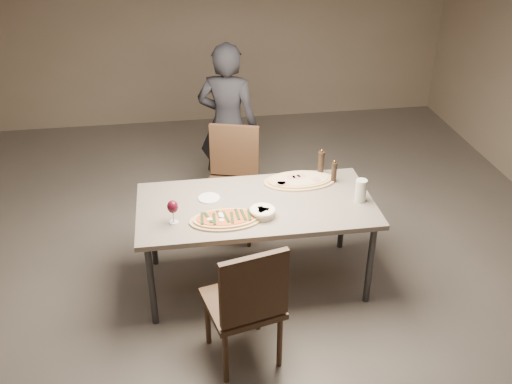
{
  "coord_description": "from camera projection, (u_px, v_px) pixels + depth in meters",
  "views": [
    {
      "loc": [
        -0.56,
        -3.67,
        3.0
      ],
      "look_at": [
        0.0,
        0.0,
        0.85
      ],
      "focal_mm": 40.0,
      "sensor_mm": 36.0,
      "label": 1
    }
  ],
  "objects": [
    {
      "name": "chair_near",
      "position": [
        247.0,
        301.0,
        3.67
      ],
      "size": [
        0.56,
        0.56,
        0.99
      ],
      "rotation": [
        0.0,
        0.0,
        0.23
      ],
      "color": "#3D2819",
      "rests_on": "ground"
    },
    {
      "name": "pepper_mill_left",
      "position": [
        334.0,
        172.0,
        4.59
      ],
      "size": [
        0.05,
        0.05,
        0.19
      ],
      "rotation": [
        0.0,
        0.0,
        0.29
      ],
      "color": "black",
      "rests_on": "dining_table"
    },
    {
      "name": "bread_basket",
      "position": [
        263.0,
        212.0,
        4.16
      ],
      "size": [
        0.19,
        0.19,
        0.07
      ],
      "rotation": [
        0.0,
        0.0,
        -0.41
      ],
      "color": "#F2E5C4",
      "rests_on": "dining_table"
    },
    {
      "name": "room",
      "position": [
        256.0,
        124.0,
        4.01
      ],
      "size": [
        7.0,
        7.0,
        7.0
      ],
      "color": "#5D5750",
      "rests_on": "ground"
    },
    {
      "name": "side_plate",
      "position": [
        209.0,
        198.0,
        4.39
      ],
      "size": [
        0.17,
        0.17,
        0.01
      ],
      "rotation": [
        0.0,
        0.0,
        0.02
      ],
      "color": "white",
      "rests_on": "dining_table"
    },
    {
      "name": "pepper_mill_right",
      "position": [
        321.0,
        163.0,
        4.69
      ],
      "size": [
        0.06,
        0.06,
        0.23
      ],
      "rotation": [
        0.0,
        0.0,
        -0.08
      ],
      "color": "black",
      "rests_on": "dining_table"
    },
    {
      "name": "oil_dish",
      "position": [
        239.0,
        214.0,
        4.19
      ],
      "size": [
        0.12,
        0.12,
        0.01
      ],
      "rotation": [
        0.0,
        0.0,
        -0.33
      ],
      "color": "white",
      "rests_on": "dining_table"
    },
    {
      "name": "wine_glass",
      "position": [
        173.0,
        208.0,
        4.04
      ],
      "size": [
        0.08,
        0.08,
        0.18
      ],
      "rotation": [
        0.0,
        0.0,
        0.01
      ],
      "color": "silver",
      "rests_on": "dining_table"
    },
    {
      "name": "zucchini_pizza",
      "position": [
        226.0,
        219.0,
        4.12
      ],
      "size": [
        0.53,
        0.29,
        0.05
      ],
      "rotation": [
        0.0,
        0.0,
        0.25
      ],
      "color": "tan",
      "rests_on": "dining_table"
    },
    {
      "name": "chair_far",
      "position": [
        233.0,
        175.0,
        5.13
      ],
      "size": [
        0.59,
        0.59,
        0.99
      ],
      "rotation": [
        0.0,
        0.0,
        2.85
      ],
      "color": "#3D2819",
      "rests_on": "ground"
    },
    {
      "name": "carafe",
      "position": [
        361.0,
        191.0,
        4.33
      ],
      "size": [
        0.09,
        0.09,
        0.18
      ],
      "rotation": [
        0.0,
        0.0,
        0.34
      ],
      "color": "silver",
      "rests_on": "dining_table"
    },
    {
      "name": "ham_pizza",
      "position": [
        300.0,
        180.0,
        4.62
      ],
      "size": [
        0.59,
        0.33,
        0.04
      ],
      "rotation": [
        0.0,
        0.0,
        -0.36
      ],
      "color": "tan",
      "rests_on": "dining_table"
    },
    {
      "name": "diner",
      "position": [
        228.0,
        125.0,
        5.5
      ],
      "size": [
        0.69,
        0.57,
        1.61
      ],
      "primitive_type": "imported",
      "rotation": [
        0.0,
        0.0,
        2.78
      ],
      "color": "black",
      "rests_on": "ground"
    },
    {
      "name": "dining_table",
      "position": [
        256.0,
        210.0,
        4.37
      ],
      "size": [
        1.8,
        0.9,
        0.75
      ],
      "color": "slate",
      "rests_on": "ground"
    }
  ]
}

